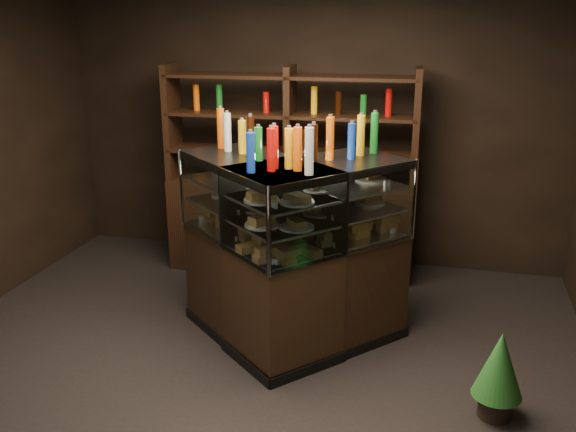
% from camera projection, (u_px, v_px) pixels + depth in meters
% --- Properties ---
extents(ground, '(5.00, 5.00, 0.00)m').
position_uv_depth(ground, '(235.00, 381.00, 4.50)').
color(ground, black).
rests_on(ground, ground).
extents(room_shell, '(5.02, 5.02, 3.01)m').
position_uv_depth(room_shell, '(227.00, 103.00, 3.90)').
color(room_shell, black).
rests_on(room_shell, ground).
extents(display_case, '(1.85, 1.44, 1.45)m').
position_uv_depth(display_case, '(289.00, 284.00, 4.90)').
color(display_case, black).
rests_on(display_case, ground).
extents(food_display, '(1.45, 1.02, 0.45)m').
position_uv_depth(food_display, '(288.00, 209.00, 4.71)').
color(food_display, gold).
rests_on(food_display, display_case).
extents(bottles_top, '(1.27, 0.88, 0.30)m').
position_uv_depth(bottles_top, '(289.00, 142.00, 4.56)').
color(bottles_top, silver).
rests_on(bottles_top, display_case).
extents(potted_conifer, '(0.32, 0.32, 0.67)m').
position_uv_depth(potted_conifer, '(500.00, 363.00, 4.00)').
color(potted_conifer, black).
rests_on(potted_conifer, ground).
extents(back_shelving, '(2.39, 0.56, 2.00)m').
position_uv_depth(back_shelving, '(290.00, 212.00, 6.23)').
color(back_shelving, black).
rests_on(back_shelving, ground).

